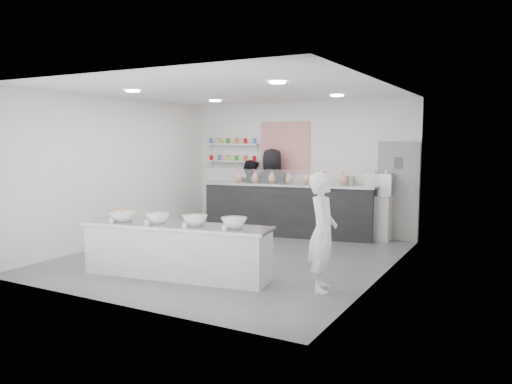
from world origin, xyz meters
TOP-DOWN VIEW (x-y plane):
  - floor at (0.00, 0.00)m, footprint 6.00×6.00m
  - ceiling at (0.00, 0.00)m, footprint 6.00×6.00m
  - back_wall at (0.00, 3.00)m, footprint 5.50×0.00m
  - left_wall at (-2.75, 0.00)m, footprint 0.00×6.00m
  - right_wall at (2.75, 0.00)m, footprint 0.00×6.00m
  - back_door at (2.30, 2.97)m, footprint 0.88×0.04m
  - pattern_panel at (-0.35, 2.98)m, footprint 1.25×0.03m
  - jar_shelf_lower at (-1.75, 2.90)m, footprint 1.45×0.22m
  - jar_shelf_upper at (-1.75, 2.90)m, footprint 1.45×0.22m
  - preserve_jars at (-1.75, 2.88)m, footprint 1.45×0.10m
  - downlight_0 at (-1.40, -1.00)m, footprint 0.24×0.24m
  - downlight_1 at (1.40, -1.00)m, footprint 0.24×0.24m
  - downlight_2 at (-1.40, 1.60)m, footprint 0.24×0.24m
  - downlight_3 at (1.40, 1.60)m, footprint 0.24×0.24m
  - prep_counter at (-0.08, -1.55)m, footprint 3.13×1.17m
  - back_bar at (0.05, 2.33)m, footprint 3.85×1.32m
  - sneeze_guard at (0.11, 2.01)m, footprint 3.68×0.64m
  - espresso_ledge at (1.55, 2.78)m, footprint 1.33×0.42m
  - espresso_machine at (1.96, 2.78)m, footprint 0.56×0.39m
  - cup_stacks at (1.29, 2.78)m, footprint 0.24×0.24m
  - prep_bowls at (-0.08, -1.55)m, footprint 2.40×0.86m
  - label_cards at (-0.16, -2.07)m, footprint 2.01×0.04m
  - cookie_bags at (0.05, 2.33)m, footprint 2.55×0.59m
  - woman_prep at (2.19, -1.14)m, footprint 0.59×0.72m
  - staff_left at (-1.06, 2.60)m, footprint 0.98×0.88m
  - staff_right at (-0.49, 2.58)m, footprint 1.09×0.86m

SIDE VIEW (x-z plane):
  - floor at x=0.00m, z-range 0.00..0.00m
  - prep_counter at x=-0.08m, z-range 0.00..0.83m
  - espresso_ledge at x=1.55m, z-range 0.00..0.99m
  - back_bar at x=0.05m, z-range 0.00..1.17m
  - staff_left at x=-1.06m, z-range 0.00..1.66m
  - woman_prep at x=2.19m, z-range 0.00..1.69m
  - label_cards at x=-0.16m, z-range 0.83..0.90m
  - prep_bowls at x=-0.08m, z-range 0.83..0.99m
  - staff_right at x=-0.49m, z-range 0.00..1.94m
  - back_door at x=2.30m, z-range 0.00..2.10m
  - cup_stacks at x=1.29m, z-range 0.99..1.35m
  - espresso_machine at x=1.96m, z-range 0.99..1.41m
  - cookie_bags at x=0.05m, z-range 1.17..1.46m
  - sneeze_guard at x=0.11m, z-range 1.17..1.49m
  - back_wall at x=0.00m, z-range -1.25..4.25m
  - left_wall at x=-2.75m, z-range -1.50..4.50m
  - right_wall at x=2.75m, z-range -1.50..4.50m
  - jar_shelf_lower at x=-1.75m, z-range 1.58..1.62m
  - preserve_jars at x=-1.75m, z-range 1.60..2.16m
  - pattern_panel at x=-0.35m, z-range 1.35..2.55m
  - jar_shelf_upper at x=-1.75m, z-range 2.00..2.04m
  - downlight_0 at x=-1.40m, z-range 2.97..2.99m
  - downlight_1 at x=1.40m, z-range 2.97..2.99m
  - downlight_2 at x=-1.40m, z-range 2.97..2.99m
  - downlight_3 at x=1.40m, z-range 2.97..2.99m
  - ceiling at x=0.00m, z-range 3.00..3.00m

